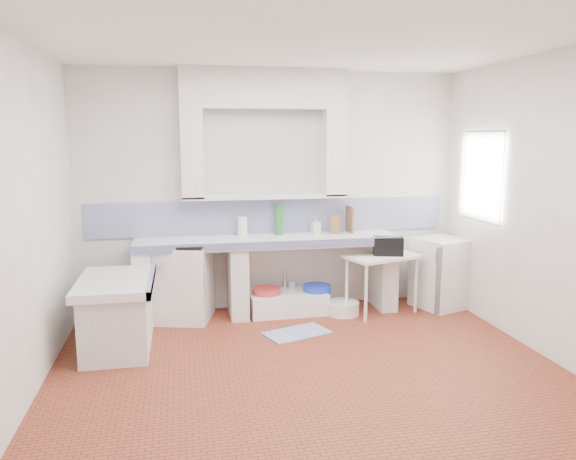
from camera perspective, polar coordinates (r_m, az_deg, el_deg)
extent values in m
plane|color=brown|center=(5.00, 2.27, -14.45)|extent=(4.50, 4.50, 0.00)
plane|color=white|center=(4.63, 2.51, 19.06)|extent=(4.50, 4.50, 0.00)
plane|color=white|center=(6.56, -1.68, 4.01)|extent=(4.50, 0.00, 4.50)
plane|color=white|center=(2.74, 12.15, -4.06)|extent=(4.50, 0.00, 4.50)
plane|color=white|center=(4.64, -25.74, 0.75)|extent=(0.00, 4.50, 4.50)
plane|color=white|center=(5.58, 25.49, 2.10)|extent=(0.00, 4.50, 4.50)
cube|color=white|center=(6.41, -2.45, 14.39)|extent=(1.90, 0.25, 0.45)
cube|color=#321C10|center=(6.65, 20.71, 5.20)|extent=(0.35, 0.86, 1.06)
cube|color=white|center=(6.56, 19.82, 8.53)|extent=(0.01, 0.84, 0.24)
cube|color=white|center=(6.33, -2.10, -1.14)|extent=(3.00, 0.60, 0.08)
cube|color=navy|center=(6.06, -1.69, -1.62)|extent=(3.00, 0.04, 0.10)
cube|color=white|center=(6.37, -14.68, -5.53)|extent=(0.20, 0.55, 0.82)
cube|color=white|center=(6.39, -5.20, -5.22)|extent=(0.20, 0.55, 0.82)
cube|color=white|center=(6.78, 9.72, -4.44)|extent=(0.20, 0.55, 0.82)
cube|color=white|center=(5.55, -17.35, -5.21)|extent=(0.70, 1.10, 0.08)
cube|color=white|center=(5.65, -17.17, -8.65)|extent=(0.60, 1.00, 0.62)
cube|color=navy|center=(5.53, -13.93, -5.13)|extent=(0.04, 1.10, 0.10)
cube|color=navy|center=(6.58, -1.64, 1.40)|extent=(4.27, 0.03, 0.40)
cube|color=white|center=(6.33, -10.83, -5.33)|extent=(0.73, 0.72, 0.85)
cube|color=white|center=(6.53, -0.04, -7.60)|extent=(0.91, 0.50, 0.22)
cube|color=white|center=(6.55, 9.63, -5.52)|extent=(0.94, 0.70, 0.04)
cube|color=white|center=(6.92, 15.49, -4.28)|extent=(0.70, 0.70, 0.84)
cylinder|color=red|center=(6.47, -2.26, -7.33)|extent=(0.43, 0.43, 0.31)
cylinder|color=#D37502|center=(6.47, -0.30, -7.65)|extent=(0.26, 0.26, 0.24)
cylinder|color=blue|center=(6.59, 2.99, -7.03)|extent=(0.33, 0.33, 0.31)
cylinder|color=white|center=(6.51, 5.65, -8.01)|extent=(0.40, 0.40, 0.15)
cylinder|color=silver|center=(6.65, -1.27, -7.05)|extent=(0.09, 0.09, 0.26)
cylinder|color=silver|center=(6.69, 0.42, -6.69)|extent=(0.09, 0.09, 0.32)
cube|color=black|center=(6.45, 10.30, -1.64)|extent=(0.37, 0.27, 0.21)
cylinder|color=#226E2D|center=(6.46, -1.04, 0.97)|extent=(0.09, 0.09, 0.34)
cylinder|color=#226E2D|center=(6.47, -0.84, 1.10)|extent=(0.10, 0.10, 0.37)
cube|color=olive|center=(6.57, 4.92, 0.57)|extent=(0.13, 0.12, 0.22)
cube|color=olive|center=(6.67, 6.40, 1.08)|extent=(0.03, 0.23, 0.31)
cylinder|color=white|center=(6.41, -4.72, 0.36)|extent=(0.14, 0.14, 0.22)
imported|color=white|center=(6.57, 2.87, 0.51)|extent=(0.12, 0.12, 0.20)
cube|color=#334C83|center=(5.90, 0.93, -10.57)|extent=(0.75, 0.59, 0.01)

